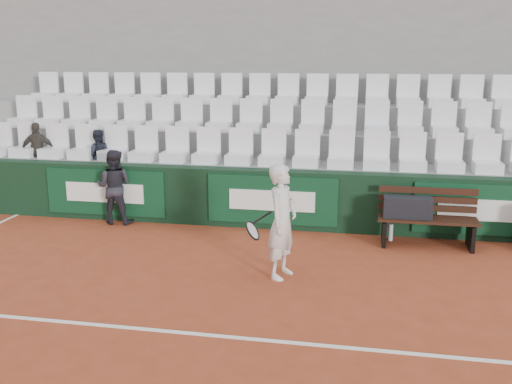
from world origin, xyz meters
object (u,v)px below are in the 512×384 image
sports_bag_left (408,207)px  ball_kid (114,187)px  spectator_b (36,128)px  tennis_player (282,222)px  spectator_c (97,132)px  bench_left (427,232)px  water_bottle_near (390,232)px

sports_bag_left → ball_kid: (-4.95, 0.27, 0.05)m
ball_kid → spectator_b: bearing=-26.4°
tennis_player → ball_kid: (-3.23, 1.93, -0.11)m
tennis_player → spectator_c: spectator_c is taller
bench_left → spectator_b: size_ratio=1.36×
sports_bag_left → water_bottle_near: 0.55m
sports_bag_left → tennis_player: bearing=-136.0°
ball_kid → spectator_b: spectator_b is taller
bench_left → tennis_player: (-2.03, -1.65, 0.54)m
bench_left → water_bottle_near: bearing=161.6°
ball_kid → spectator_c: size_ratio=1.32×
ball_kid → spectator_c: 1.32m
bench_left → spectator_c: size_ratio=1.51×
bench_left → spectator_b: bearing=171.6°
sports_bag_left → spectator_c: (-5.61, 1.04, 0.89)m
bench_left → spectator_c: 6.14m
tennis_player → sports_bag_left: bearing=44.0°
water_bottle_near → spectator_b: spectator_b is taller
water_bottle_near → bench_left: bearing=-18.4°
sports_bag_left → water_bottle_near: bearing=144.0°
water_bottle_near → ball_kid: size_ratio=0.21×
spectator_b → tennis_player: bearing=128.1°
bench_left → ball_kid: (-5.27, 0.28, 0.43)m
bench_left → spectator_c: (-5.92, 1.06, 1.27)m
tennis_player → spectator_c: size_ratio=1.54×
sports_bag_left → ball_kid: ball_kid is taller
tennis_player → spectator_b: size_ratio=1.39×
bench_left → tennis_player: size_ratio=0.98×
spectator_c → sports_bag_left: bearing=147.6°
sports_bag_left → ball_kid: size_ratio=0.56×
tennis_player → spectator_c: (-3.88, 2.71, 0.73)m
water_bottle_near → ball_kid: 4.76m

